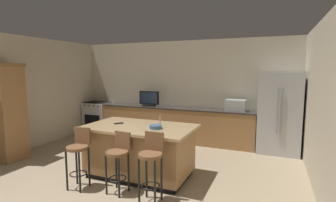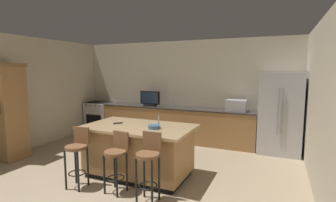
% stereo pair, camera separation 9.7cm
% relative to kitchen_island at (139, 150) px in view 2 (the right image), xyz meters
% --- Properties ---
extents(wall_back, '(6.62, 0.12, 2.71)m').
position_rel_kitchen_island_xyz_m(wall_back, '(-0.21, 2.81, 0.89)').
color(wall_back, beige).
rests_on(wall_back, ground_plane).
extents(wall_left, '(0.12, 5.30, 2.71)m').
position_rel_kitchen_island_xyz_m(wall_left, '(-3.32, 0.35, 0.89)').
color(wall_left, beige).
rests_on(wall_left, ground_plane).
extents(wall_right, '(0.12, 5.30, 2.71)m').
position_rel_kitchen_island_xyz_m(wall_right, '(2.90, 0.35, 0.89)').
color(wall_right, beige).
rests_on(wall_right, ground_plane).
extents(counter_back, '(4.28, 0.62, 0.92)m').
position_rel_kitchen_island_xyz_m(counter_back, '(-0.28, 2.43, -0.01)').
color(counter_back, '#9E7042').
rests_on(counter_back, ground_plane).
extents(kitchen_island, '(1.96, 1.16, 0.92)m').
position_rel_kitchen_island_xyz_m(kitchen_island, '(0.00, 0.00, 0.00)').
color(kitchen_island, black).
rests_on(kitchen_island, ground_plane).
extents(refrigerator, '(0.92, 0.73, 1.87)m').
position_rel_kitchen_island_xyz_m(refrigerator, '(2.33, 2.38, 0.46)').
color(refrigerator, '#B7BABF').
rests_on(refrigerator, ground_plane).
extents(range_oven, '(0.78, 0.63, 0.94)m').
position_rel_kitchen_island_xyz_m(range_oven, '(-2.81, 2.42, -0.00)').
color(range_oven, '#B7BABF').
rests_on(range_oven, ground_plane).
extents(cabinet_tower, '(0.55, 0.59, 2.06)m').
position_rel_kitchen_island_xyz_m(cabinet_tower, '(-2.97, -0.35, 0.60)').
color(cabinet_tower, '#9E7042').
rests_on(cabinet_tower, ground_plane).
extents(microwave, '(0.48, 0.36, 0.28)m').
position_rel_kitchen_island_xyz_m(microwave, '(1.35, 2.43, 0.58)').
color(microwave, '#B7BABF').
rests_on(microwave, counter_back).
extents(tv_monitor, '(0.58, 0.16, 0.41)m').
position_rel_kitchen_island_xyz_m(tv_monitor, '(-1.01, 2.37, 0.64)').
color(tv_monitor, black).
rests_on(tv_monitor, counter_back).
extents(sink_faucet_back, '(0.02, 0.02, 0.24)m').
position_rel_kitchen_island_xyz_m(sink_faucet_back, '(-0.38, 2.53, 0.57)').
color(sink_faucet_back, '#B2B2B7').
rests_on(sink_faucet_back, counter_back).
extents(sink_faucet_island, '(0.02, 0.02, 0.22)m').
position_rel_kitchen_island_xyz_m(sink_faucet_island, '(0.40, 0.00, 0.56)').
color(sink_faucet_island, '#B2B2B7').
rests_on(sink_faucet_island, kitchen_island).
extents(bar_stool_left, '(0.34, 0.35, 0.98)m').
position_rel_kitchen_island_xyz_m(bar_stool_left, '(-0.68, -0.81, 0.12)').
color(bar_stool_left, brown).
rests_on(bar_stool_left, ground_plane).
extents(bar_stool_center, '(0.34, 0.35, 0.95)m').
position_rel_kitchen_island_xyz_m(bar_stool_center, '(0.00, -0.69, 0.09)').
color(bar_stool_center, brown).
rests_on(bar_stool_center, ground_plane).
extents(bar_stool_right, '(0.34, 0.34, 1.02)m').
position_rel_kitchen_island_xyz_m(bar_stool_right, '(0.61, -0.76, 0.15)').
color(bar_stool_right, brown).
rests_on(bar_stool_right, ground_plane).
extents(fruit_bowl, '(0.21, 0.21, 0.06)m').
position_rel_kitchen_island_xyz_m(fruit_bowl, '(0.36, -0.08, 0.48)').
color(fruit_bowl, '#3F668C').
rests_on(fruit_bowl, kitchen_island).
extents(tv_remote, '(0.15, 0.15, 0.02)m').
position_rel_kitchen_island_xyz_m(tv_remote, '(-0.45, 0.01, 0.46)').
color(tv_remote, black).
rests_on(tv_remote, kitchen_island).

